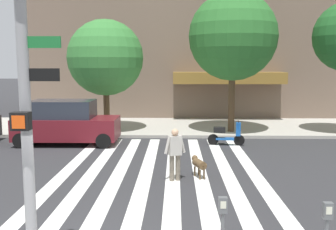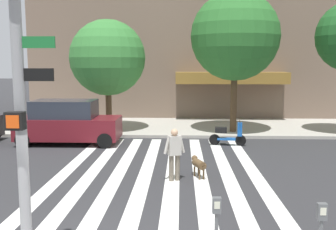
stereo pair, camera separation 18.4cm
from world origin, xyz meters
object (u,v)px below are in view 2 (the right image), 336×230
at_px(street_tree_middle, 235,36).
at_px(dog_on_leash, 198,164).
at_px(street_tree_nearest, 108,58).
at_px(parked_car_behind_first, 68,123).
at_px(traffic_light_pole, 17,70).
at_px(parking_meter_second_along, 216,226).
at_px(pedestrian_dog_walker, 174,152).
at_px(parked_scooter, 228,135).

distance_m(street_tree_middle, dog_on_leash, 9.10).
bearing_deg(street_tree_nearest, parked_car_behind_first, -114.67).
bearing_deg(parked_car_behind_first, street_tree_nearest, 65.33).
relative_size(traffic_light_pole, parking_meter_second_along, 4.26).
xyz_separation_m(street_tree_middle, dog_on_leash, (-2.12, -7.62, -4.52)).
bearing_deg(street_tree_middle, dog_on_leash, -105.52).
height_order(street_tree_middle, pedestrian_dog_walker, street_tree_middle).
bearing_deg(pedestrian_dog_walker, dog_on_leash, 26.43).
distance_m(traffic_light_pole, parked_scooter, 12.28).
relative_size(street_tree_nearest, street_tree_middle, 0.81).
relative_size(pedestrian_dog_walker, dog_on_leash, 1.73).
xyz_separation_m(street_tree_middle, pedestrian_dog_walker, (-2.88, -7.99, -4.04)).
xyz_separation_m(parking_meter_second_along, parked_car_behind_first, (-5.70, 11.08, -0.06)).
bearing_deg(parked_car_behind_first, parked_scooter, -0.89).
distance_m(traffic_light_pole, pedestrian_dog_walker, 6.67).
bearing_deg(pedestrian_dog_walker, parked_scooter, 66.66).
bearing_deg(traffic_light_pole, street_tree_middle, 69.13).
bearing_deg(parking_meter_second_along, street_tree_nearest, 107.42).
xyz_separation_m(parking_meter_second_along, pedestrian_dog_walker, (-0.78, 5.69, -0.10)).
xyz_separation_m(traffic_light_pole, dog_on_leash, (3.10, 6.06, -3.08)).
height_order(pedestrian_dog_walker, dog_on_leash, pedestrian_dog_walker).
bearing_deg(dog_on_leash, parked_scooter, 72.81).
bearing_deg(parked_scooter, parked_car_behind_first, 179.11).
distance_m(street_tree_nearest, pedestrian_dog_walker, 9.51).
height_order(traffic_light_pole, parked_car_behind_first, traffic_light_pole).
relative_size(parked_scooter, street_tree_nearest, 0.29).
xyz_separation_m(traffic_light_pole, parked_scooter, (4.62, 10.97, -3.04)).
height_order(parked_car_behind_first, dog_on_leash, parked_car_behind_first).
height_order(street_tree_middle, dog_on_leash, street_tree_middle).
height_order(parked_car_behind_first, street_tree_nearest, street_tree_nearest).
bearing_deg(dog_on_leash, traffic_light_pole, -117.08).
relative_size(parked_scooter, dog_on_leash, 1.73).
bearing_deg(traffic_light_pole, dog_on_leash, 62.92).
xyz_separation_m(parked_scooter, pedestrian_dog_walker, (-2.28, -5.28, 0.45)).
relative_size(traffic_light_pole, pedestrian_dog_walker, 3.54).
height_order(street_tree_nearest, dog_on_leash, street_tree_nearest).
relative_size(parked_scooter, pedestrian_dog_walker, 1.00).
height_order(parked_scooter, dog_on_leash, parked_scooter).
xyz_separation_m(parked_scooter, street_tree_middle, (0.60, 2.71, 4.48)).
bearing_deg(traffic_light_pole, parking_meter_second_along, -0.00).
distance_m(parked_scooter, street_tree_middle, 5.27).
xyz_separation_m(street_tree_nearest, street_tree_middle, (6.48, -0.28, 1.05)).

